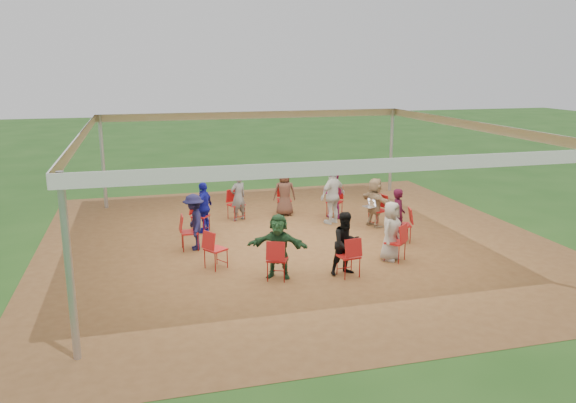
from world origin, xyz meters
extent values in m
plane|color=#234E18|center=(0.00, 0.00, 0.00)|extent=(80.00, 80.00, 0.00)
plane|color=brown|center=(0.00, 0.00, 0.01)|extent=(13.00, 13.00, 0.00)
cylinder|color=#B2B2B7|center=(-5.00, -5.00, 1.50)|extent=(0.12, 0.12, 3.00)
cylinder|color=#B2B2B7|center=(-5.00, 5.00, 1.50)|extent=(0.12, 0.12, 3.00)
cylinder|color=#B2B2B7|center=(5.00, 5.00, 1.50)|extent=(0.12, 0.12, 3.00)
plane|color=white|center=(0.00, 0.00, 3.00)|extent=(10.30, 10.30, 0.00)
cube|color=white|center=(0.00, -5.15, 2.88)|extent=(10.30, 0.03, 0.24)
cube|color=white|center=(0.00, 5.15, 2.88)|extent=(10.30, 0.03, 0.24)
cube|color=white|center=(-5.15, 0.00, 2.88)|extent=(0.03, 10.30, 0.24)
cube|color=white|center=(5.15, 0.00, 2.88)|extent=(0.03, 10.30, 0.24)
imported|color=tan|center=(2.54, 0.76, 0.71)|extent=(0.84, 1.40, 1.41)
imported|color=#9B2264|center=(1.73, 2.01, 0.71)|extent=(0.78, 0.75, 1.41)
imported|color=#533428|center=(0.37, 2.62, 0.71)|extent=(0.74, 0.48, 1.41)
imported|color=slate|center=(-1.11, 2.41, 0.71)|extent=(0.61, 0.52, 1.41)
imported|color=#141797|center=(-2.24, 1.42, 0.71)|extent=(0.80, 0.93, 1.41)
imported|color=#161539|center=(-2.65, -0.01, 0.71)|extent=(0.46, 0.91, 1.41)
imported|color=#204828|center=(-1.09, -2.42, 0.71)|extent=(1.40, 0.99, 1.41)
imported|color=black|center=(0.39, -2.62, 0.71)|extent=(0.74, 0.49, 1.41)
imported|color=#B1A89B|center=(1.74, -2.00, 0.71)|extent=(0.77, 0.75, 1.41)
imported|color=#38091B|center=(2.55, -0.74, 0.71)|extent=(0.47, 0.59, 1.41)
imported|color=silver|center=(1.48, 1.36, 0.83)|extent=(1.09, 0.90, 1.65)
torus|color=black|center=(-0.38, 0.81, 0.02)|extent=(0.39, 0.39, 0.03)
torus|color=black|center=(-0.34, 0.77, 0.02)|extent=(0.31, 0.31, 0.03)
cube|color=#B7B7BC|center=(2.33, 0.69, 0.61)|extent=(0.32, 0.39, 0.02)
cube|color=#B7B7BC|center=(2.44, 0.73, 0.72)|extent=(0.17, 0.34, 0.22)
cube|color=#CCE0FF|center=(2.43, 0.72, 0.72)|extent=(0.13, 0.30, 0.18)
camera|label=1|loc=(-3.87, -13.59, 4.48)|focal=35.00mm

